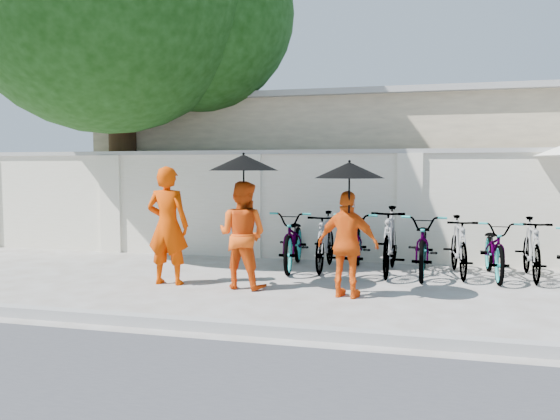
# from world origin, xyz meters

# --- Properties ---
(ground) EXTENTS (80.00, 80.00, 0.00)m
(ground) POSITION_xyz_m (0.00, 0.00, 0.00)
(ground) COLOR #B0B0B0
(kerb) EXTENTS (40.00, 0.16, 0.12)m
(kerb) POSITION_xyz_m (0.00, -1.70, 0.06)
(kerb) COLOR #989897
(kerb) RESTS_ON ground
(compound_wall) EXTENTS (20.00, 0.30, 2.00)m
(compound_wall) POSITION_xyz_m (1.00, 3.20, 1.00)
(compound_wall) COLOR silver
(compound_wall) RESTS_ON ground
(building_behind) EXTENTS (14.00, 6.00, 3.20)m
(building_behind) POSITION_xyz_m (2.00, 7.00, 1.60)
(building_behind) COLOR beige
(building_behind) RESTS_ON ground
(monk_left) EXTENTS (0.65, 0.43, 1.76)m
(monk_left) POSITION_xyz_m (-1.46, 0.39, 0.88)
(monk_left) COLOR #D33A00
(monk_left) RESTS_ON ground
(monk_center) EXTENTS (0.84, 0.70, 1.54)m
(monk_center) POSITION_xyz_m (-0.30, 0.41, 0.77)
(monk_center) COLOR #E74C0D
(monk_center) RESTS_ON ground
(parasol_center) EXTENTS (0.99, 0.99, 1.05)m
(parasol_center) POSITION_xyz_m (-0.25, 0.33, 1.81)
(parasol_center) COLOR black
(parasol_center) RESTS_ON ground
(monk_right) EXTENTS (0.89, 0.51, 1.43)m
(monk_right) POSITION_xyz_m (1.24, 0.17, 0.71)
(monk_right) COLOR #E8550F
(monk_right) RESTS_ON ground
(parasol_right) EXTENTS (0.91, 0.91, 1.00)m
(parasol_right) POSITION_xyz_m (1.26, 0.09, 1.70)
(parasol_right) COLOR black
(parasol_right) RESTS_ON ground
(bike_0) EXTENTS (0.85, 1.99, 1.02)m
(bike_0) POSITION_xyz_m (0.09, 2.07, 0.51)
(bike_0) COLOR slate
(bike_0) RESTS_ON ground
(bike_1) EXTENTS (0.48, 1.66, 1.00)m
(bike_1) POSITION_xyz_m (0.63, 2.07, 0.50)
(bike_1) COLOR slate
(bike_1) RESTS_ON ground
(bike_2) EXTENTS (0.78, 1.98, 1.02)m
(bike_2) POSITION_xyz_m (1.17, 2.01, 0.51)
(bike_2) COLOR slate
(bike_2) RESTS_ON ground
(bike_3) EXTENTS (0.60, 1.86, 1.11)m
(bike_3) POSITION_xyz_m (1.71, 1.98, 0.55)
(bike_3) COLOR slate
(bike_3) RESTS_ON ground
(bike_4) EXTENTS (0.74, 1.95, 1.01)m
(bike_4) POSITION_xyz_m (2.25, 1.97, 0.51)
(bike_4) COLOR slate
(bike_4) RESTS_ON ground
(bike_5) EXTENTS (0.56, 1.63, 0.97)m
(bike_5) POSITION_xyz_m (2.79, 2.08, 0.48)
(bike_5) COLOR slate
(bike_5) RESTS_ON ground
(bike_6) EXTENTS (0.63, 1.77, 0.93)m
(bike_6) POSITION_xyz_m (3.33, 2.04, 0.46)
(bike_6) COLOR slate
(bike_6) RESTS_ON ground
(bike_7) EXTENTS (0.52, 1.62, 0.96)m
(bike_7) POSITION_xyz_m (3.87, 2.09, 0.48)
(bike_7) COLOR slate
(bike_7) RESTS_ON ground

